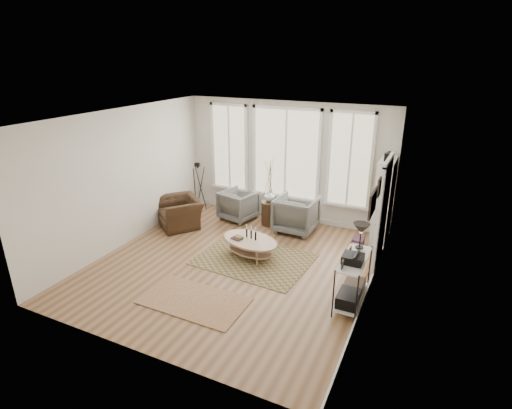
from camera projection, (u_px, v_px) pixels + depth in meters
The scene contains 17 objects.
room at pixel (234, 197), 7.42m from camera, with size 5.50×5.54×2.90m.
bay_window at pixel (286, 156), 9.64m from camera, with size 4.14×0.12×2.24m.
door at pixel (383, 213), 7.46m from camera, with size 0.09×1.06×2.22m.
bookcase at pixel (383, 202), 8.48m from camera, with size 0.31×0.85×2.06m.
low_shelf at pixel (353, 276), 6.53m from camera, with size 0.38×1.08×1.30m.
wall_art at pixel (374, 199), 5.99m from camera, with size 0.04×0.88×0.44m.
rug_main at pixel (254, 259), 8.10m from camera, with size 2.19×1.65×0.01m, color brown.
rug_runner at pixel (194, 300), 6.74m from camera, with size 1.77×0.98×0.01m, color brown.
coffee_table at pixel (250, 243), 8.11m from camera, with size 1.40×1.08×0.57m.
armchair_left at pixel (239, 205), 9.96m from camera, with size 0.80×0.82×0.74m, color #63635E.
armchair_right at pixel (296, 214), 9.27m from camera, with size 0.90×0.92×0.84m, color #63635E.
side_table at pixel (270, 194), 9.50m from camera, with size 0.39×0.39×1.63m.
vase at pixel (270, 196), 9.59m from camera, with size 0.25×0.25×0.27m, color silver.
accent_chair at pixel (180, 212), 9.58m from camera, with size 1.05×0.92×0.69m, color #342012.
tripod_camera at pixel (199, 188), 10.50m from camera, with size 0.45×0.45×1.28m.
book_stack_near at pixel (358, 242), 8.63m from camera, with size 0.23×0.30×0.19m, color maroon.
book_stack_far at pixel (355, 248), 8.40m from camera, with size 0.19×0.24×0.16m, color maroon.
Camera 1 is at (3.37, -6.12, 3.93)m, focal length 28.00 mm.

